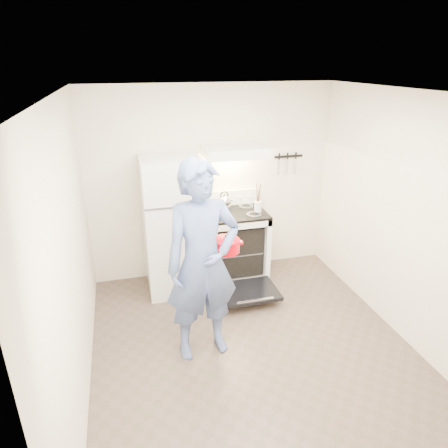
{
  "coord_description": "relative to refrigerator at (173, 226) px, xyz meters",
  "views": [
    {
      "loc": [
        -1.13,
        -3.09,
        2.75
      ],
      "look_at": [
        -0.05,
        1.0,
        1.0
      ],
      "focal_mm": 32.0,
      "sensor_mm": 36.0,
      "label": 1
    }
  ],
  "objects": [
    {
      "name": "back_wall",
      "position": [
        0.58,
        0.35,
        0.4
      ],
      "size": [
        3.2,
        0.02,
        2.5
      ],
      "primitive_type": "cube",
      "color": "beige",
      "rests_on": "ground"
    },
    {
      "name": "refrigerator",
      "position": [
        0.0,
        0.0,
        0.0
      ],
      "size": [
        0.7,
        0.7,
        1.7
      ],
      "primitive_type": "cube",
      "color": "silver",
      "rests_on": "floor"
    },
    {
      "name": "floor",
      "position": [
        0.58,
        -1.45,
        -0.85
      ],
      "size": [
        3.6,
        3.6,
        0.0
      ],
      "primitive_type": "plane",
      "color": "#4E3E36",
      "rests_on": "ground"
    },
    {
      "name": "cooktop",
      "position": [
        0.81,
        0.02,
        0.09
      ],
      "size": [
        0.76,
        0.65,
        0.03
      ],
      "primitive_type": "cube",
      "color": "black",
      "rests_on": "stove_body"
    },
    {
      "name": "oven_door",
      "position": [
        0.81,
        -0.57,
        -0.72
      ],
      "size": [
        0.7,
        0.54,
        0.04
      ],
      "primitive_type": "cube",
      "color": "black",
      "rests_on": "floor"
    },
    {
      "name": "backsplash",
      "position": [
        0.81,
        0.31,
        0.2
      ],
      "size": [
        0.76,
        0.07,
        0.2
      ],
      "primitive_type": "cube",
      "color": "silver",
      "rests_on": "cooktop"
    },
    {
      "name": "dutch_oven",
      "position": [
        0.39,
        -1.05,
        0.17
      ],
      "size": [
        0.34,
        0.27,
        0.23
      ],
      "primitive_type": null,
      "color": "#C6000D",
      "rests_on": "person"
    },
    {
      "name": "stove_body",
      "position": [
        0.81,
        0.02,
        -0.39
      ],
      "size": [
        0.76,
        0.65,
        0.92
      ],
      "primitive_type": "cube",
      "color": "silver",
      "rests_on": "floor"
    },
    {
      "name": "person",
      "position": [
        0.1,
        -1.3,
        0.14
      ],
      "size": [
        0.77,
        0.56,
        1.98
      ],
      "primitive_type": "imported",
      "rotation": [
        0.0,
        0.0,
        0.12
      ],
      "color": "navy",
      "rests_on": "floor"
    },
    {
      "name": "oven_rack",
      "position": [
        0.81,
        0.02,
        -0.41
      ],
      "size": [
        0.6,
        0.52,
        0.01
      ],
      "primitive_type": "cube",
      "color": "slate",
      "rests_on": "stove_body"
    },
    {
      "name": "knife_strip",
      "position": [
        1.63,
        0.33,
        0.7
      ],
      "size": [
        0.4,
        0.02,
        0.03
      ],
      "primitive_type": "cube",
      "color": "black",
      "rests_on": "back_wall"
    },
    {
      "name": "tea_kettle",
      "position": [
        0.69,
        0.14,
        0.22
      ],
      "size": [
        0.2,
        0.17,
        0.25
      ],
      "primitive_type": null,
      "color": "#BAB9BE",
      "rests_on": "cooktop"
    },
    {
      "name": "pizza_stone",
      "position": [
        0.72,
        -0.03,
        -0.4
      ],
      "size": [
        0.34,
        0.34,
        0.02
      ],
      "primitive_type": "cylinder",
      "color": "#8E6B49",
      "rests_on": "oven_rack"
    },
    {
      "name": "utensil_jar",
      "position": [
        1.06,
        -0.11,
        0.2
      ],
      "size": [
        0.11,
        0.11,
        0.13
      ],
      "primitive_type": "cylinder",
      "rotation": [
        0.0,
        0.0,
        0.19
      ],
      "color": "silver",
      "rests_on": "cooktop"
    },
    {
      "name": "range_hood",
      "position": [
        0.81,
        0.1,
        0.86
      ],
      "size": [
        0.76,
        0.5,
        0.12
      ],
      "primitive_type": "cube",
      "color": "silver",
      "rests_on": "back_wall"
    }
  ]
}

